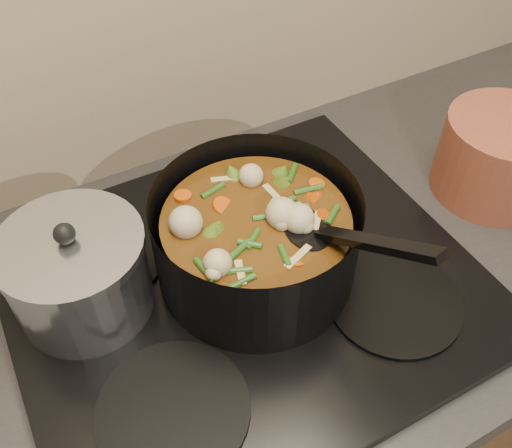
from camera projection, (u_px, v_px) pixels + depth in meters
name	position (u px, v px, depth m)	size (l,w,h in m)	color
counter	(247.00, 426.00, 1.13)	(2.64, 0.64, 0.91)	brown
stovetop	(244.00, 284.00, 0.80)	(0.62, 0.54, 0.03)	black
stockpot	(256.00, 240.00, 0.76)	(0.28, 0.36, 0.20)	black
saucepan	(79.00, 273.00, 0.72)	(0.18, 0.18, 0.15)	silver
terracotta_crock	(499.00, 157.00, 0.90)	(0.19, 0.19, 0.13)	brown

